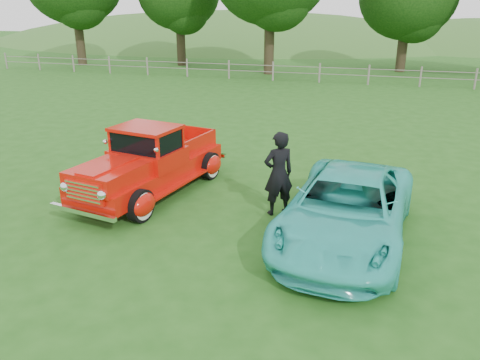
# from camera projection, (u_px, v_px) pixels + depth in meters

# --- Properties ---
(ground) EXTENTS (140.00, 140.00, 0.00)m
(ground) POSITION_uv_depth(u_px,v_px,m) (178.00, 236.00, 9.88)
(ground) COLOR #205316
(ground) RESTS_ON ground
(distant_hills) EXTENTS (116.00, 60.00, 18.00)m
(distant_hills) POSITION_uv_depth(u_px,v_px,m) (324.00, 75.00, 65.93)
(distant_hills) COLOR #355E22
(distant_hills) RESTS_ON ground
(fence_line) EXTENTS (48.00, 0.12, 1.20)m
(fence_line) POSITION_uv_depth(u_px,v_px,m) (319.00, 73.00, 29.41)
(fence_line) COLOR gray
(fence_line) RESTS_ON ground
(red_pickup) EXTENTS (2.84, 5.21, 1.78)m
(red_pickup) POSITION_uv_depth(u_px,v_px,m) (150.00, 163.00, 11.90)
(red_pickup) COLOR black
(red_pickup) RESTS_ON ground
(teal_sedan) EXTENTS (2.79, 5.27, 1.41)m
(teal_sedan) POSITION_uv_depth(u_px,v_px,m) (347.00, 209.00, 9.44)
(teal_sedan) COLOR #31C4B6
(teal_sedan) RESTS_ON ground
(man) EXTENTS (0.86, 0.81, 1.97)m
(man) POSITION_uv_depth(u_px,v_px,m) (278.00, 174.00, 10.61)
(man) COLOR black
(man) RESTS_ON ground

